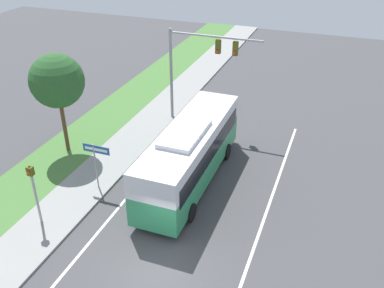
# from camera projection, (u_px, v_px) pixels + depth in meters

# --- Properties ---
(ground_plane) EXTENTS (80.00, 80.00, 0.00)m
(ground_plane) POSITION_uv_depth(u_px,v_px,m) (158.00, 268.00, 18.38)
(ground_plane) COLOR #424244
(sidewalk) EXTENTS (2.80, 80.00, 0.12)m
(sidewalk) POSITION_uv_depth(u_px,v_px,m) (38.00, 233.00, 20.23)
(sidewalk) COLOR gray
(sidewalk) RESTS_ON ground_plane
(lane_divider_near) EXTENTS (0.14, 30.00, 0.01)m
(lane_divider_near) POSITION_uv_depth(u_px,v_px,m) (86.00, 247.00, 19.47)
(lane_divider_near) COLOR silver
(lane_divider_near) RESTS_ON ground_plane
(bus) EXTENTS (2.66, 10.02, 3.58)m
(bus) POSITION_uv_depth(u_px,v_px,m) (190.00, 151.00, 22.99)
(bus) COLOR #2D8956
(bus) RESTS_ON ground_plane
(signal_gantry) EXTENTS (6.29, 0.41, 6.48)m
(signal_gantry) POSITION_uv_depth(u_px,v_px,m) (197.00, 59.00, 28.09)
(signal_gantry) COLOR #939399
(signal_gantry) RESTS_ON ground_plane
(pedestrian_signal) EXTENTS (0.28, 0.34, 3.29)m
(pedestrian_signal) POSITION_uv_depth(u_px,v_px,m) (34.00, 186.00, 19.79)
(pedestrian_signal) COLOR #939399
(pedestrian_signal) RESTS_ON ground_plane
(street_sign) EXTENTS (1.56, 0.08, 2.78)m
(street_sign) POSITION_uv_depth(u_px,v_px,m) (96.00, 157.00, 22.41)
(street_sign) COLOR #939399
(street_sign) RESTS_ON ground_plane
(roadside_tree) EXTENTS (3.18, 3.18, 6.17)m
(roadside_tree) POSITION_uv_depth(u_px,v_px,m) (57.00, 81.00, 24.60)
(roadside_tree) COLOR brown
(roadside_tree) RESTS_ON grass_verge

